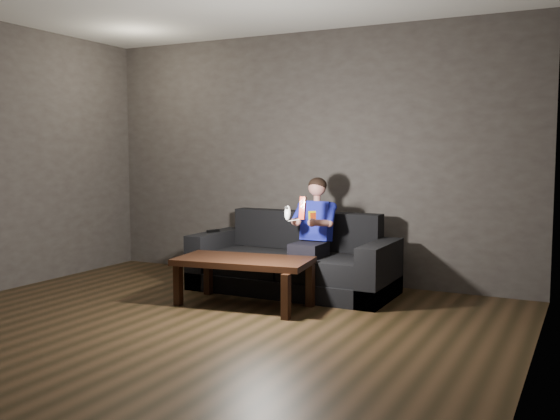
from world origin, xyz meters
The scene contains 9 objects.
floor centered at (0.00, 0.00, 0.00)m, with size 5.00×5.00×0.00m, color black.
back_wall centered at (0.00, 2.50, 1.35)m, with size 5.00×0.04×2.70m, color #383231.
right_wall centered at (2.50, 0.00, 1.35)m, with size 0.04×5.00×2.70m, color #383231.
sofa centered at (0.14, 1.87, 0.26)m, with size 2.03×0.88×0.79m.
child centered at (0.38, 1.82, 0.68)m, with size 0.44×0.54×1.08m.
wii_remote_red centered at (0.46, 1.40, 0.89)m, with size 0.06×0.08×0.21m.
nunchuk_white centered at (0.30, 1.40, 0.84)m, with size 0.08×0.10×0.15m.
wii_remote_black centered at (-0.77, 1.79, 0.57)m, with size 0.08×0.16×0.03m.
coffee_table centered at (0.01, 1.10, 0.38)m, with size 1.29×0.77×0.44m.
Camera 1 is at (2.83, -3.75, 1.40)m, focal length 40.00 mm.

